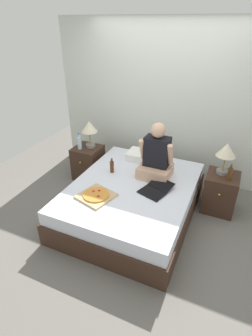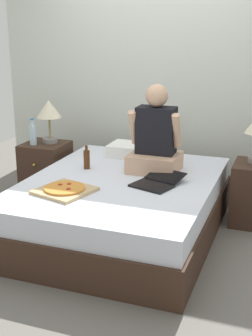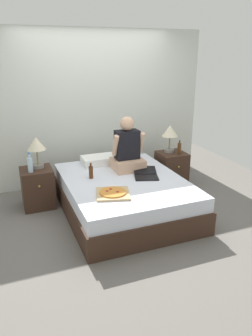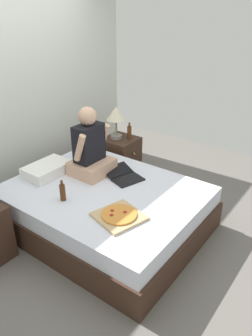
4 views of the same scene
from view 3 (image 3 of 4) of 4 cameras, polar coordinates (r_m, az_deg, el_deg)
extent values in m
plane|color=#66605B|center=(4.69, -0.38, -7.53)|extent=(5.83, 5.83, 0.00)
cube|color=silver|center=(5.56, -5.62, 10.29)|extent=(3.83, 0.12, 2.50)
cube|color=#382319|center=(4.62, -0.38, -5.85)|extent=(1.61, 2.04, 0.30)
cube|color=silver|center=(4.52, -0.39, -3.02)|extent=(1.56, 1.98, 0.19)
cube|color=#382319|center=(4.90, -15.11, -3.34)|extent=(0.44, 0.44, 0.57)
sphere|color=gold|center=(4.64, -14.87, -3.10)|extent=(0.03, 0.03, 0.03)
cylinder|color=gray|center=(4.84, -15.04, 0.33)|extent=(0.16, 0.16, 0.05)
cylinder|color=olive|center=(4.80, -15.18, 1.85)|extent=(0.02, 0.02, 0.22)
cone|color=beige|center=(4.74, -15.39, 4.15)|extent=(0.26, 0.26, 0.18)
cylinder|color=silver|center=(4.67, -16.36, 0.51)|extent=(0.07, 0.07, 0.20)
cylinder|color=silver|center=(4.64, -16.51, 2.03)|extent=(0.03, 0.03, 0.06)
cylinder|color=blue|center=(4.63, -16.55, 2.46)|extent=(0.04, 0.03, 0.02)
cube|color=#382319|center=(5.53, 7.90, -0.19)|extent=(0.44, 0.44, 0.57)
sphere|color=gold|center=(5.30, 9.18, 0.18)|extent=(0.03, 0.03, 0.03)
cylinder|color=gray|center=(5.46, 7.52, 3.02)|extent=(0.16, 0.16, 0.05)
cylinder|color=olive|center=(5.42, 7.58, 4.38)|extent=(0.02, 0.02, 0.22)
cone|color=beige|center=(5.37, 7.68, 6.44)|extent=(0.26, 0.26, 0.18)
cylinder|color=#512D14|center=(5.36, 9.26, 3.35)|extent=(0.06, 0.06, 0.18)
cylinder|color=#512D14|center=(5.33, 9.32, 4.54)|extent=(0.03, 0.03, 0.05)
cube|color=white|center=(5.09, -4.72, 1.39)|extent=(0.52, 0.34, 0.12)
cube|color=tan|center=(4.83, 0.32, 0.68)|extent=(0.44, 0.40, 0.16)
cube|color=black|center=(4.77, 0.19, 4.09)|extent=(0.34, 0.20, 0.42)
sphere|color=tan|center=(4.69, 0.19, 7.74)|extent=(0.20, 0.20, 0.20)
cylinder|color=tan|center=(4.65, -1.88, 3.94)|extent=(0.07, 0.18, 0.32)
cylinder|color=tan|center=(4.79, 2.64, 4.41)|extent=(0.07, 0.18, 0.32)
cube|color=black|center=(4.52, 3.59, -1.68)|extent=(0.37, 0.31, 0.02)
cube|color=black|center=(4.70, 3.29, -0.37)|extent=(0.36, 0.28, 0.06)
cube|color=tan|center=(4.00, -2.30, -4.49)|extent=(0.49, 0.49, 0.02)
cylinder|color=#CC7F33|center=(3.99, -2.31, -4.22)|extent=(0.33, 0.33, 0.02)
cylinder|color=maroon|center=(4.01, -3.31, -4.00)|extent=(0.04, 0.04, 0.00)
cylinder|color=maroon|center=(3.98, -1.48, -4.15)|extent=(0.04, 0.04, 0.00)
cylinder|color=maroon|center=(4.06, -2.68, -3.67)|extent=(0.04, 0.04, 0.00)
cylinder|color=#4C2811|center=(4.51, -6.12, -0.75)|extent=(0.06, 0.06, 0.17)
cylinder|color=#4C2811|center=(4.47, -6.17, 0.57)|extent=(0.03, 0.03, 0.05)
camera|label=1|loc=(2.89, 47.89, 19.53)|focal=28.00mm
camera|label=2|loc=(2.89, 60.99, 2.46)|focal=50.00mm
camera|label=4|loc=(2.07, -45.56, 17.39)|focal=35.00mm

